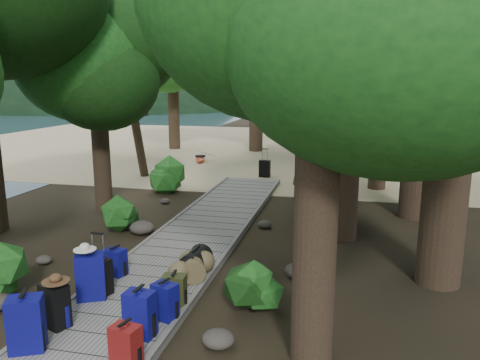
% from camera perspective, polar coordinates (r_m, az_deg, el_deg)
% --- Properties ---
extents(ground, '(120.00, 120.00, 0.00)m').
position_cam_1_polar(ground, '(10.61, -6.09, -8.04)').
color(ground, black).
rests_on(ground, ground).
extents(sand_beach, '(40.00, 22.00, 0.02)m').
position_cam_1_polar(sand_beach, '(25.87, 5.59, 3.88)').
color(sand_beach, tan).
rests_on(sand_beach, ground).
extents(distant_hill, '(32.00, 16.00, 12.00)m').
position_cam_1_polar(distant_hill, '(72.01, -24.15, 8.04)').
color(distant_hill, black).
rests_on(distant_hill, ground).
extents(boardwalk, '(2.00, 12.00, 0.12)m').
position_cam_1_polar(boardwalk, '(11.49, -4.45, -6.12)').
color(boardwalk, gray).
rests_on(boardwalk, ground).
extents(backpack_left_a, '(0.53, 0.47, 0.83)m').
position_cam_1_polar(backpack_left_a, '(6.99, -24.64, -15.37)').
color(backpack_left_a, navy).
rests_on(backpack_left_a, boardwalk).
extents(backpack_left_b, '(0.46, 0.40, 0.72)m').
position_cam_1_polar(backpack_left_b, '(7.47, -21.64, -13.80)').
color(backpack_left_b, black).
rests_on(backpack_left_b, boardwalk).
extents(backpack_left_c, '(0.55, 0.50, 0.85)m').
position_cam_1_polar(backpack_left_c, '(8.14, -17.76, -10.83)').
color(backpack_left_c, navy).
rests_on(backpack_left_c, boardwalk).
extents(backpack_left_d, '(0.41, 0.33, 0.55)m').
position_cam_1_polar(backpack_left_d, '(8.99, -14.93, -9.48)').
color(backpack_left_d, navy).
rests_on(backpack_left_d, boardwalk).
extents(backpack_right_a, '(0.40, 0.32, 0.63)m').
position_cam_1_polar(backpack_right_a, '(6.27, -13.75, -18.94)').
color(backpack_right_a, maroon).
rests_on(backpack_right_a, boardwalk).
extents(backpack_right_b, '(0.43, 0.32, 0.73)m').
position_cam_1_polar(backpack_right_b, '(6.89, -12.12, -15.41)').
color(backpack_right_b, navy).
rests_on(backpack_right_b, boardwalk).
extents(backpack_right_c, '(0.42, 0.36, 0.61)m').
position_cam_1_polar(backpack_right_c, '(7.29, -9.14, -14.17)').
color(backpack_right_c, navy).
rests_on(backpack_right_c, boardwalk).
extents(backpack_right_d, '(0.38, 0.29, 0.54)m').
position_cam_1_polar(backpack_right_d, '(7.70, -8.00, -12.94)').
color(backpack_right_d, '#303718').
rests_on(backpack_right_d, boardwalk).
extents(duffel_right_khaki, '(0.66, 0.76, 0.42)m').
position_cam_1_polar(duffel_right_khaki, '(8.63, -5.88, -10.48)').
color(duffel_right_khaki, brown).
rests_on(duffel_right_khaki, boardwalk).
extents(duffel_right_black, '(0.47, 0.72, 0.44)m').
position_cam_1_polar(duffel_right_black, '(8.87, -5.41, -9.80)').
color(duffel_right_black, black).
rests_on(duffel_right_black, boardwalk).
extents(suitcase_on_boardwalk, '(0.44, 0.31, 0.61)m').
position_cam_1_polar(suitcase_on_boardwalk, '(8.32, -16.70, -11.14)').
color(suitcase_on_boardwalk, black).
rests_on(suitcase_on_boardwalk, boardwalk).
extents(lone_suitcase_on_sand, '(0.43, 0.27, 0.64)m').
position_cam_1_polar(lone_suitcase_on_sand, '(17.90, 3.03, 1.39)').
color(lone_suitcase_on_sand, black).
rests_on(lone_suitcase_on_sand, sand_beach).
extents(hat_brown, '(0.39, 0.39, 0.12)m').
position_cam_1_polar(hat_brown, '(7.24, -21.58, -11.02)').
color(hat_brown, '#51351E').
rests_on(hat_brown, backpack_left_b).
extents(hat_white, '(0.36, 0.36, 0.12)m').
position_cam_1_polar(hat_white, '(7.96, -18.42, -7.66)').
color(hat_white, silver).
rests_on(hat_white, backpack_left_c).
extents(kayak, '(1.72, 3.59, 0.35)m').
position_cam_1_polar(kayak, '(21.51, -4.86, 2.76)').
color(kayak, red).
rests_on(kayak, sand_beach).
extents(sun_lounger, '(0.87, 1.73, 0.53)m').
position_cam_1_polar(sun_lounger, '(19.21, 11.90, 1.71)').
color(sun_lounger, silver).
rests_on(sun_lounger, sand_beach).
extents(tree_right_a, '(4.73, 4.73, 7.88)m').
position_cam_1_polar(tree_right_a, '(5.67, 9.90, 15.07)').
color(tree_right_a, black).
rests_on(tree_right_a, ground).
extents(tree_right_c, '(4.67, 4.67, 8.08)m').
position_cam_1_polar(tree_right_c, '(10.73, 13.51, 13.91)').
color(tree_right_c, black).
rests_on(tree_right_c, ground).
extents(tree_right_d, '(5.92, 5.92, 10.85)m').
position_cam_1_polar(tree_right_d, '(13.22, 22.01, 18.99)').
color(tree_right_d, black).
rests_on(tree_right_d, ground).
extents(tree_right_e, '(4.66, 4.66, 8.38)m').
position_cam_1_polar(tree_right_e, '(16.31, 17.15, 13.45)').
color(tree_right_e, black).
rests_on(tree_right_e, ground).
extents(tree_right_f, '(5.22, 5.22, 9.32)m').
position_cam_1_polar(tree_right_f, '(18.74, 24.80, 14.08)').
color(tree_right_f, black).
rests_on(tree_right_f, ground).
extents(tree_left_c, '(4.02, 4.02, 6.98)m').
position_cam_1_polar(tree_left_c, '(13.65, -17.03, 10.91)').
color(tree_left_c, black).
rests_on(tree_left_c, ground).
extents(tree_back_a, '(5.87, 5.87, 10.15)m').
position_cam_1_polar(tree_back_a, '(24.54, 2.02, 15.36)').
color(tree_back_a, black).
rests_on(tree_back_a, ground).
extents(tree_back_b, '(5.83, 5.83, 10.42)m').
position_cam_1_polar(tree_back_b, '(25.01, 10.56, 15.41)').
color(tree_back_b, black).
rests_on(tree_back_b, ground).
extents(tree_back_c, '(5.17, 5.17, 9.30)m').
position_cam_1_polar(tree_back_c, '(25.55, 17.75, 13.72)').
color(tree_back_c, black).
rests_on(tree_back_c, ground).
extents(tree_back_d, '(5.21, 5.21, 8.69)m').
position_cam_1_polar(tree_back_d, '(25.60, -8.24, 13.46)').
color(tree_back_d, black).
rests_on(tree_back_d, ground).
extents(palm_right_a, '(4.80, 4.80, 8.18)m').
position_cam_1_polar(palm_right_a, '(15.30, 12.74, 13.44)').
color(palm_right_a, '#173F11').
rests_on(palm_right_a, ground).
extents(palm_right_b, '(4.47, 4.47, 8.64)m').
position_cam_1_polar(palm_right_b, '(21.19, 18.93, 13.23)').
color(palm_right_b, '#173F11').
rests_on(palm_right_b, ground).
extents(palm_right_c, '(4.93, 4.93, 7.85)m').
position_cam_1_polar(palm_right_c, '(22.05, 11.95, 12.50)').
color(palm_right_c, '#173F11').
rests_on(palm_right_c, ground).
extents(palm_left_a, '(4.41, 4.41, 7.02)m').
position_cam_1_polar(palm_left_a, '(18.22, -12.82, 11.32)').
color(palm_left_a, '#173F11').
rests_on(palm_left_a, ground).
extents(rock_left_b, '(0.32, 0.29, 0.18)m').
position_cam_1_polar(rock_left_b, '(10.35, -22.78, -8.96)').
color(rock_left_b, '#4C473F').
rests_on(rock_left_b, ground).
extents(rock_left_c, '(0.60, 0.54, 0.33)m').
position_cam_1_polar(rock_left_c, '(11.55, -11.88, -5.70)').
color(rock_left_c, '#4C473F').
rests_on(rock_left_c, ground).
extents(rock_left_d, '(0.29, 0.27, 0.16)m').
position_cam_1_polar(rock_left_d, '(14.28, -9.12, -2.54)').
color(rock_left_d, '#4C473F').
rests_on(rock_left_d, ground).
extents(rock_right_a, '(0.46, 0.41, 0.25)m').
position_cam_1_polar(rock_right_a, '(6.83, -2.68, -18.80)').
color(rock_right_a, '#4C473F').
rests_on(rock_right_a, ground).
extents(rock_right_b, '(0.53, 0.48, 0.29)m').
position_cam_1_polar(rock_right_b, '(8.96, 7.16, -10.93)').
color(rock_right_b, '#4C473F').
rests_on(rock_right_b, ground).
extents(rock_right_c, '(0.35, 0.31, 0.19)m').
position_cam_1_polar(rock_right_c, '(11.81, 3.05, -5.41)').
color(rock_right_c, '#4C473F').
rests_on(rock_right_c, ground).
extents(rock_right_d, '(0.51, 0.46, 0.28)m').
position_cam_1_polar(rock_right_d, '(13.50, 9.75, -3.16)').
color(rock_right_d, '#4C473F').
rests_on(rock_right_d, ground).
extents(shrub_left_b, '(0.97, 0.97, 0.87)m').
position_cam_1_polar(shrub_left_b, '(11.80, -13.48, -4.03)').
color(shrub_left_b, '#154818').
rests_on(shrub_left_b, ground).
extents(shrub_left_c, '(1.19, 1.19, 1.07)m').
position_cam_1_polar(shrub_left_c, '(15.62, -8.77, 0.44)').
color(shrub_left_c, '#154818').
rests_on(shrub_left_c, ground).
extents(shrub_right_a, '(0.92, 0.92, 0.83)m').
position_cam_1_polar(shrub_right_a, '(7.45, 2.24, -13.53)').
color(shrub_right_a, '#154818').
rests_on(shrub_right_a, ground).
extents(shrub_right_b, '(1.28, 1.28, 1.15)m').
position_cam_1_polar(shrub_right_b, '(11.94, 11.03, -3.03)').
color(shrub_right_b, '#154818').
rests_on(shrub_right_b, ground).
extents(shrub_right_c, '(0.78, 0.78, 0.70)m').
position_cam_1_polar(shrub_right_c, '(15.07, 7.99, -0.68)').
color(shrub_right_c, '#154818').
rests_on(shrub_right_c, ground).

